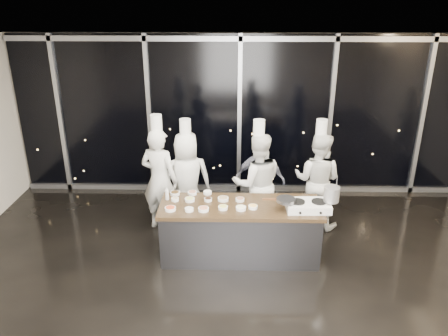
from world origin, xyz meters
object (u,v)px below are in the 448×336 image
at_px(frying_pan, 285,200).
at_px(chef_right, 317,180).
at_px(stock_pot, 332,194).
at_px(chef_left, 187,179).
at_px(chef_center, 257,183).
at_px(chef_far_left, 160,179).
at_px(demo_counter, 240,231).
at_px(stove, 308,206).
at_px(guest, 260,180).

height_order(frying_pan, chef_right, chef_right).
xyz_separation_m(frying_pan, stock_pot, (0.68, 0.03, 0.09)).
bearing_deg(frying_pan, chef_left, 141.78).
bearing_deg(chef_center, chef_left, -16.07).
height_order(chef_far_left, chef_right, chef_far_left).
bearing_deg(stock_pot, chef_left, 153.05).
height_order(demo_counter, frying_pan, frying_pan).
bearing_deg(frying_pan, chef_far_left, 151.76).
xyz_separation_m(stove, chef_center, (-0.70, 0.95, -0.07)).
relative_size(stove, guest, 0.43).
bearing_deg(chef_center, guest, -106.57).
relative_size(frying_pan, stock_pot, 2.16).
xyz_separation_m(stove, chef_far_left, (-2.37, 1.00, -0.03)).
height_order(stock_pot, chef_right, chef_right).
bearing_deg(frying_pan, stove, 2.03).
relative_size(chef_left, chef_right, 1.00).
xyz_separation_m(stock_pot, guest, (-0.96, 1.38, -0.39)).
bearing_deg(chef_far_left, chef_right, -156.52).
height_order(stock_pot, chef_far_left, chef_far_left).
bearing_deg(chef_right, frying_pan, 84.45).
bearing_deg(stove, chef_left, 147.48).
relative_size(stove, chef_right, 0.33).
bearing_deg(stock_pot, chef_center, 137.63).
distance_m(frying_pan, chef_center, 1.05).
bearing_deg(stove, frying_pan, -177.97).
xyz_separation_m(stove, frying_pan, (-0.34, -0.02, 0.10)).
distance_m(stove, chef_center, 1.19).
height_order(stove, frying_pan, frying_pan).
distance_m(stove, chef_right, 1.24).
height_order(frying_pan, chef_far_left, chef_far_left).
height_order(chef_center, chef_right, chef_center).
bearing_deg(guest, chef_center, 92.32).
xyz_separation_m(chef_far_left, chef_right, (2.72, 0.19, -0.06)).
bearing_deg(stove, demo_counter, 171.62).
xyz_separation_m(demo_counter, stock_pot, (1.33, -0.11, 0.70)).
bearing_deg(chef_right, guest, 12.89).
xyz_separation_m(stove, stock_pot, (0.33, 0.01, 0.19)).
bearing_deg(chef_left, guest, 178.88).
bearing_deg(guest, demo_counter, 85.79).
relative_size(stove, chef_center, 0.33).
height_order(chef_center, guest, chef_center).
bearing_deg(stove, guest, 112.96).
distance_m(chef_center, chef_right, 1.08).
xyz_separation_m(stove, chef_left, (-1.92, 1.15, -0.09)).
bearing_deg(chef_far_left, demo_counter, 166.92).
xyz_separation_m(demo_counter, chef_center, (0.30, 0.83, 0.44)).
distance_m(demo_counter, chef_far_left, 1.70).
relative_size(stove, chef_left, 0.33).
relative_size(demo_counter, stove, 3.77).
distance_m(chef_far_left, chef_center, 1.67).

